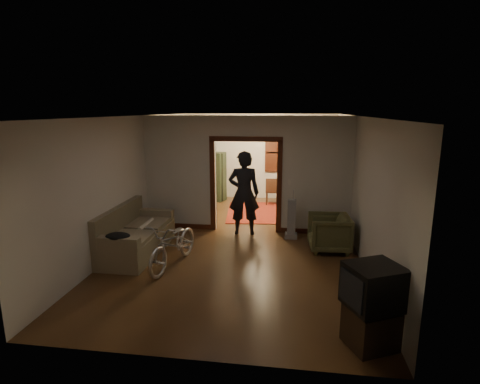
% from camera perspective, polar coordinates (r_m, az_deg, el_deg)
% --- Properties ---
extents(floor, '(5.00, 8.50, 0.01)m').
position_cam_1_polar(floor, '(8.67, 0.27, -7.34)').
color(floor, '#392212').
rests_on(floor, ground).
extents(ceiling, '(5.00, 8.50, 0.01)m').
position_cam_1_polar(ceiling, '(8.15, 0.29, 11.50)').
color(ceiling, white).
rests_on(ceiling, floor).
extents(wall_back, '(5.00, 0.02, 2.80)m').
position_cam_1_polar(wall_back, '(12.47, 2.87, 5.39)').
color(wall_back, beige).
rests_on(wall_back, floor).
extents(wall_left, '(0.02, 8.50, 2.80)m').
position_cam_1_polar(wall_left, '(8.97, -15.76, 2.13)').
color(wall_left, beige).
rests_on(wall_left, floor).
extents(wall_right, '(0.02, 8.50, 2.80)m').
position_cam_1_polar(wall_right, '(8.35, 17.55, 1.27)').
color(wall_right, beige).
rests_on(wall_right, floor).
extents(partition_wall, '(5.00, 0.14, 2.80)m').
position_cam_1_polar(partition_wall, '(9.03, 0.91, 2.67)').
color(partition_wall, beige).
rests_on(partition_wall, floor).
extents(door_casing, '(1.74, 0.20, 2.32)m').
position_cam_1_polar(door_casing, '(9.09, 0.90, 0.81)').
color(door_casing, '#39180D').
rests_on(door_casing, floor).
extents(far_window, '(0.98, 0.06, 1.28)m').
position_cam_1_polar(far_window, '(12.38, 6.11, 5.98)').
color(far_window, black).
rests_on(far_window, wall_back).
extents(chandelier, '(0.24, 0.24, 0.24)m').
position_cam_1_polar(chandelier, '(10.65, 2.09, 9.31)').
color(chandelier, '#FFE0A5').
rests_on(chandelier, ceiling).
extents(light_switch, '(0.08, 0.01, 0.12)m').
position_cam_1_polar(light_switch, '(8.92, 7.56, 1.46)').
color(light_switch, silver).
rests_on(light_switch, partition_wall).
extents(sofa, '(0.97, 2.14, 0.98)m').
position_cam_1_polar(sofa, '(8.08, -15.55, -5.65)').
color(sofa, brown).
rests_on(sofa, floor).
extents(rolled_paper, '(0.09, 0.72, 0.09)m').
position_cam_1_polar(rolled_paper, '(8.29, -14.12, -4.81)').
color(rolled_paper, beige).
rests_on(rolled_paper, sofa).
extents(jacket, '(0.46, 0.34, 0.13)m').
position_cam_1_polar(jacket, '(7.21, -18.12, -6.42)').
color(jacket, black).
rests_on(jacket, sofa).
extents(bicycle, '(0.90, 1.79, 0.90)m').
position_cam_1_polar(bicycle, '(7.28, -10.04, -7.74)').
color(bicycle, silver).
rests_on(bicycle, floor).
extents(armchair, '(0.90, 0.88, 0.77)m').
position_cam_1_polar(armchair, '(8.18, 13.40, -6.07)').
color(armchair, '#4D4E2B').
rests_on(armchair, floor).
extents(tv_stand, '(0.72, 0.70, 0.51)m').
position_cam_1_polar(tv_stand, '(5.28, 19.27, -18.89)').
color(tv_stand, black).
rests_on(tv_stand, floor).
extents(crt_tv, '(0.81, 0.78, 0.54)m').
position_cam_1_polar(crt_tv, '(5.02, 19.74, -13.38)').
color(crt_tv, black).
rests_on(crt_tv, tv_stand).
extents(vacuum, '(0.29, 0.23, 0.93)m').
position_cam_1_polar(vacuum, '(8.74, 7.85, -4.08)').
color(vacuum, gray).
rests_on(vacuum, floor).
extents(person, '(0.78, 0.56, 2.00)m').
position_cam_1_polar(person, '(8.84, 0.60, -0.18)').
color(person, black).
rests_on(person, floor).
extents(oriental_rug, '(1.99, 2.48, 0.02)m').
position_cam_1_polar(oriental_rug, '(10.93, 2.77, -3.08)').
color(oriental_rug, maroon).
rests_on(oriental_rug, floor).
extents(locker, '(0.89, 0.67, 1.59)m').
position_cam_1_polar(locker, '(12.28, -4.18, 2.40)').
color(locker, '#212C1A').
rests_on(locker, floor).
extents(globe, '(0.26, 0.26, 0.26)m').
position_cam_1_polar(globe, '(12.13, -4.27, 7.74)').
color(globe, '#1E5972').
rests_on(globe, locker).
extents(desk, '(1.09, 0.77, 0.73)m').
position_cam_1_polar(desk, '(12.09, 8.19, 0.07)').
color(desk, black).
rests_on(desk, floor).
extents(desk_chair, '(0.48, 0.48, 0.85)m').
position_cam_1_polar(desk_chair, '(11.77, 4.91, 0.13)').
color(desk_chair, black).
rests_on(desk_chair, floor).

